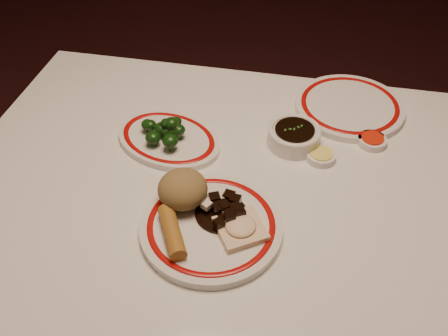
% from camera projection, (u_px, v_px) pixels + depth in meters
% --- Properties ---
extents(dining_table, '(1.20, 0.90, 0.75)m').
position_uv_depth(dining_table, '(237.00, 222.00, 1.07)').
color(dining_table, white).
rests_on(dining_table, ground).
extents(main_plate, '(0.32, 0.32, 0.02)m').
position_uv_depth(main_plate, '(211.00, 226.00, 0.93)').
color(main_plate, white).
rests_on(main_plate, dining_table).
extents(rice_mound, '(0.10, 0.10, 0.07)m').
position_uv_depth(rice_mound, '(183.00, 189.00, 0.94)').
color(rice_mound, olive).
rests_on(rice_mound, main_plate).
extents(spring_roll, '(0.08, 0.12, 0.03)m').
position_uv_depth(spring_roll, '(172.00, 232.00, 0.89)').
color(spring_roll, '#AA7429').
rests_on(spring_roll, main_plate).
extents(fried_wonton, '(0.11, 0.11, 0.02)m').
position_uv_depth(fried_wonton, '(240.00, 228.00, 0.91)').
color(fried_wonton, beige).
rests_on(fried_wonton, main_plate).
extents(stirfry_heap, '(0.10, 0.10, 0.03)m').
position_uv_depth(stirfry_heap, '(224.00, 209.00, 0.94)').
color(stirfry_heap, black).
rests_on(stirfry_heap, main_plate).
extents(broccoli_plate, '(0.29, 0.28, 0.02)m').
position_uv_depth(broccoli_plate, '(169.00, 139.00, 1.12)').
color(broccoli_plate, white).
rests_on(broccoli_plate, dining_table).
extents(broccoli_pile, '(0.10, 0.09, 0.05)m').
position_uv_depth(broccoli_pile, '(166.00, 129.00, 1.10)').
color(broccoli_pile, '#23471C').
rests_on(broccoli_pile, broccoli_plate).
extents(soy_bowl, '(0.12, 0.12, 0.04)m').
position_uv_depth(soy_bowl, '(294.00, 137.00, 1.11)').
color(soy_bowl, white).
rests_on(soy_bowl, dining_table).
extents(sweet_sour_dish, '(0.06, 0.06, 0.02)m').
position_uv_depth(sweet_sour_dish, '(372.00, 141.00, 1.12)').
color(sweet_sour_dish, white).
rests_on(sweet_sour_dish, dining_table).
extents(mustard_dish, '(0.06, 0.06, 0.02)m').
position_uv_depth(mustard_dish, '(321.00, 156.00, 1.08)').
color(mustard_dish, white).
rests_on(mustard_dish, dining_table).
extents(far_plate, '(0.27, 0.27, 0.02)m').
position_uv_depth(far_plate, '(349.00, 106.00, 1.21)').
color(far_plate, white).
rests_on(far_plate, dining_table).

